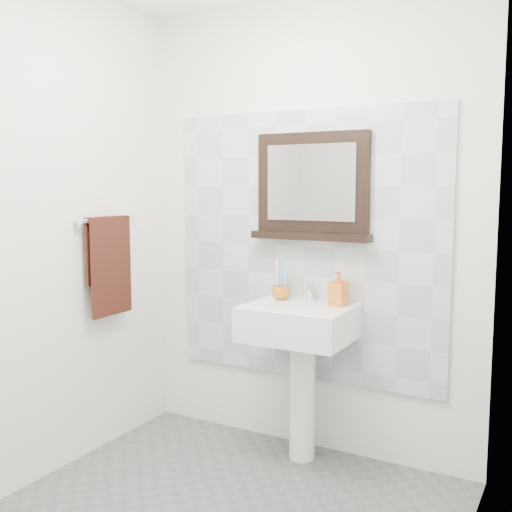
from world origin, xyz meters
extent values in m
cube|color=silver|center=(0.00, 1.10, 1.25)|extent=(2.00, 0.01, 2.50)
cube|color=silver|center=(-1.00, 0.00, 1.25)|extent=(0.01, 2.20, 2.50)
cube|color=silver|center=(1.00, 0.00, 1.25)|extent=(0.01, 2.20, 2.50)
cube|color=#B3BDC2|center=(0.00, 1.09, 1.15)|extent=(1.60, 0.02, 1.50)
cylinder|color=white|center=(0.07, 0.92, 0.34)|extent=(0.14, 0.14, 0.68)
cube|color=white|center=(0.07, 0.86, 0.77)|extent=(0.55, 0.44, 0.18)
cylinder|color=silver|center=(0.07, 0.84, 0.85)|extent=(0.32, 0.32, 0.02)
cylinder|color=#4C4C4F|center=(0.07, 0.84, 0.86)|extent=(0.04, 0.04, 0.00)
cylinder|color=silver|center=(0.07, 1.01, 0.91)|extent=(0.04, 0.04, 0.09)
cylinder|color=silver|center=(0.07, 0.96, 0.93)|extent=(0.02, 0.10, 0.02)
cube|color=silver|center=(0.07, 1.02, 0.96)|extent=(0.02, 0.07, 0.01)
imported|color=#CC6B18|center=(-0.09, 0.97, 0.90)|extent=(0.12, 0.12, 0.08)
cylinder|color=white|center=(-0.11, 0.96, 0.97)|extent=(0.01, 0.01, 0.19)
cube|color=white|center=(-0.11, 0.96, 1.07)|extent=(0.01, 0.01, 0.03)
cylinder|color=#59A3CC|center=(-0.08, 0.97, 0.97)|extent=(0.01, 0.01, 0.19)
cube|color=#59A3CC|center=(-0.08, 0.97, 1.07)|extent=(0.01, 0.01, 0.03)
cylinder|color=white|center=(-0.09, 0.99, 0.97)|extent=(0.01, 0.01, 0.19)
cube|color=white|center=(-0.09, 0.99, 1.07)|extent=(0.01, 0.01, 0.03)
cylinder|color=#59A3CC|center=(-0.10, 0.99, 0.97)|extent=(0.01, 0.01, 0.19)
cube|color=#59A3CC|center=(-0.10, 0.99, 1.07)|extent=(0.01, 0.01, 0.03)
cylinder|color=white|center=(-0.07, 0.98, 0.97)|extent=(0.01, 0.01, 0.19)
cube|color=white|center=(-0.07, 0.98, 1.07)|extent=(0.01, 0.01, 0.03)
cylinder|color=#59A3CC|center=(-0.08, 0.96, 0.97)|extent=(0.01, 0.01, 0.19)
cube|color=#59A3CC|center=(-0.08, 0.96, 1.07)|extent=(0.01, 0.01, 0.03)
imported|color=#D94519|center=(0.25, 0.97, 0.95)|extent=(0.10, 0.10, 0.18)
cube|color=black|center=(0.05, 1.07, 1.50)|extent=(0.64, 0.06, 0.54)
cube|color=#99999E|center=(0.05, 1.03, 1.50)|extent=(0.51, 0.01, 0.41)
cube|color=black|center=(0.05, 1.04, 1.21)|extent=(0.68, 0.11, 0.04)
cylinder|color=silver|center=(-0.94, 0.54, 1.30)|extent=(0.03, 0.40, 0.03)
cylinder|color=silver|center=(-0.97, 0.35, 1.30)|extent=(0.05, 0.02, 0.02)
cylinder|color=silver|center=(-0.97, 0.73, 1.30)|extent=(0.05, 0.02, 0.02)
cube|color=black|center=(-0.93, 0.54, 1.03)|extent=(0.02, 0.30, 0.52)
cube|color=black|center=(-0.96, 0.54, 1.12)|extent=(0.02, 0.30, 0.34)
cube|color=black|center=(-0.94, 0.54, 1.30)|extent=(0.06, 0.30, 0.03)
camera|label=1|loc=(1.37, -1.95, 1.48)|focal=42.00mm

